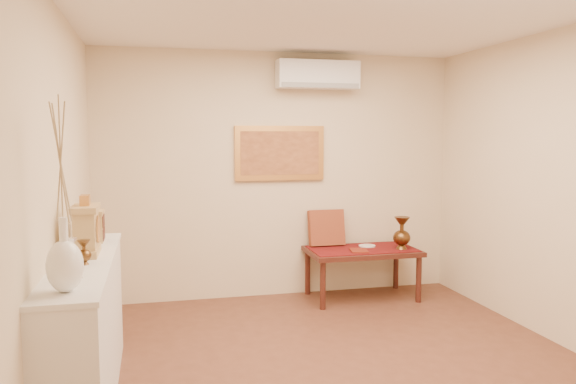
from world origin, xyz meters
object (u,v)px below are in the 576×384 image
object	(u,v)px
display_ledge	(86,332)
low_table	(362,255)
brass_urn_tall	(402,229)
mantel_clock	(86,229)
wooden_chest	(93,226)
white_vase	(62,198)

from	to	relation	value
display_ledge	low_table	bearing A→B (deg)	35.10
brass_urn_tall	low_table	bearing A→B (deg)	163.62
mantel_clock	low_table	size ratio (longest dim) A/B	0.34
mantel_clock	wooden_chest	bearing A→B (deg)	90.34
wooden_chest	low_table	bearing A→B (deg)	24.85
wooden_chest	low_table	world-z (taller)	wooden_chest
display_ledge	mantel_clock	xyz separation A→B (m)	(0.01, 0.16, 0.66)
low_table	display_ledge	bearing A→B (deg)	-144.90
display_ledge	wooden_chest	distance (m)	0.89
display_ledge	low_table	world-z (taller)	display_ledge
wooden_chest	low_table	size ratio (longest dim) A/B	0.20
low_table	brass_urn_tall	bearing A→B (deg)	-16.38
display_ledge	mantel_clock	world-z (taller)	mantel_clock
display_ledge	low_table	xyz separation A→B (m)	(2.67, 1.88, -0.01)
display_ledge	wooden_chest	xyz separation A→B (m)	(0.00, 0.64, 0.61)
white_vase	mantel_clock	bearing A→B (deg)	89.65
display_ledge	wooden_chest	size ratio (longest dim) A/B	8.28
low_table	white_vase	bearing A→B (deg)	-135.11
brass_urn_tall	wooden_chest	size ratio (longest dim) A/B	1.76
display_ledge	mantel_clock	size ratio (longest dim) A/B	4.93
white_vase	wooden_chest	xyz separation A→B (m)	(0.00, 1.43, -0.37)
low_table	mantel_clock	bearing A→B (deg)	-147.25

